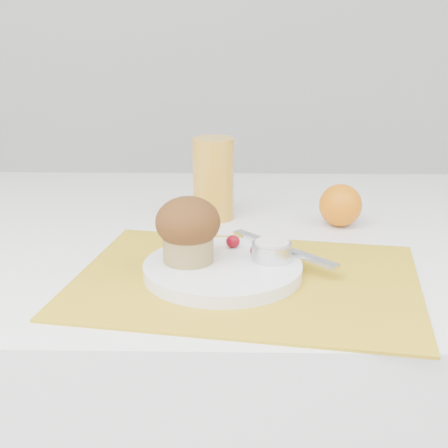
{
  "coord_description": "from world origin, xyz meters",
  "views": [
    {
      "loc": [
        -0.02,
        -0.92,
        1.08
      ],
      "look_at": [
        -0.04,
        -0.07,
        0.8
      ],
      "focal_mm": 50.0,
      "sensor_mm": 36.0,
      "label": 1
    }
  ],
  "objects_px": {
    "plate": "(223,269)",
    "table": "(247,423)",
    "orange": "(340,205)",
    "muffin": "(188,229)",
    "juice_glass": "(213,179)"
  },
  "relations": [
    {
      "from": "plate",
      "to": "table",
      "type": "bearing_deg",
      "value": 78.71
    },
    {
      "from": "table",
      "to": "muffin",
      "type": "height_order",
      "value": "muffin"
    },
    {
      "from": "table",
      "to": "plate",
      "type": "xyz_separation_m",
      "value": [
        -0.04,
        -0.2,
        0.39
      ]
    },
    {
      "from": "orange",
      "to": "muffin",
      "type": "height_order",
      "value": "muffin"
    },
    {
      "from": "orange",
      "to": "muffin",
      "type": "relative_size",
      "value": 0.8
    },
    {
      "from": "juice_glass",
      "to": "plate",
      "type": "bearing_deg",
      "value": -85.21
    },
    {
      "from": "orange",
      "to": "muffin",
      "type": "distance_m",
      "value": 0.33
    },
    {
      "from": "juice_glass",
      "to": "muffin",
      "type": "xyz_separation_m",
      "value": [
        -0.02,
        -0.26,
        -0.0
      ]
    },
    {
      "from": "table",
      "to": "plate",
      "type": "distance_m",
      "value": 0.44
    },
    {
      "from": "muffin",
      "to": "orange",
      "type": "bearing_deg",
      "value": 42.92
    },
    {
      "from": "table",
      "to": "orange",
      "type": "bearing_deg",
      "value": 9.77
    },
    {
      "from": "plate",
      "to": "orange",
      "type": "height_order",
      "value": "orange"
    },
    {
      "from": "plate",
      "to": "muffin",
      "type": "distance_m",
      "value": 0.07
    },
    {
      "from": "table",
      "to": "orange",
      "type": "height_order",
      "value": "orange"
    },
    {
      "from": "table",
      "to": "plate",
      "type": "height_order",
      "value": "plate"
    }
  ]
}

